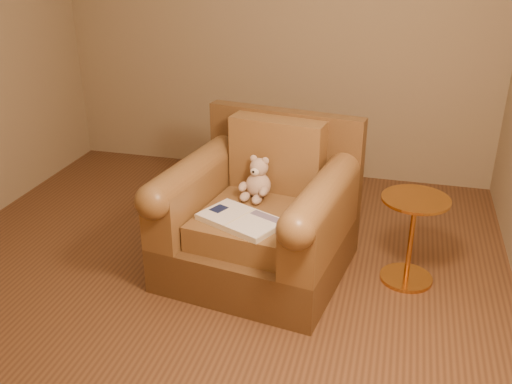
# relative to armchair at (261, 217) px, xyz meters

# --- Properties ---
(floor) EXTENTS (4.00, 4.00, 0.00)m
(floor) POSITION_rel_armchair_xyz_m (-0.32, -0.22, -0.39)
(floor) COLOR brown
(floor) RESTS_ON ground
(room) EXTENTS (4.02, 4.02, 2.71)m
(room) POSITION_rel_armchair_xyz_m (-0.32, -0.22, 1.33)
(room) COLOR #907B58
(room) RESTS_ON ground
(armchair) EXTENTS (1.27, 1.22, 1.01)m
(armchair) POSITION_rel_armchair_xyz_m (0.00, 0.00, 0.00)
(armchair) COLOR brown
(armchair) RESTS_ON floor
(teddy_bear) EXTENTS (0.21, 0.24, 0.29)m
(teddy_bear) POSITION_rel_armchair_xyz_m (-0.05, 0.10, 0.20)
(teddy_bear) COLOR tan
(teddy_bear) RESTS_ON armchair
(guidebook) EXTENTS (0.58, 0.48, 0.04)m
(guidebook) POSITION_rel_armchair_xyz_m (-0.06, -0.28, 0.11)
(guidebook) COLOR beige
(guidebook) RESTS_ON armchair
(side_table) EXTENTS (0.43, 0.43, 0.60)m
(side_table) POSITION_rel_armchair_xyz_m (0.98, 0.09, -0.06)
(side_table) COLOR #C78436
(side_table) RESTS_ON floor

